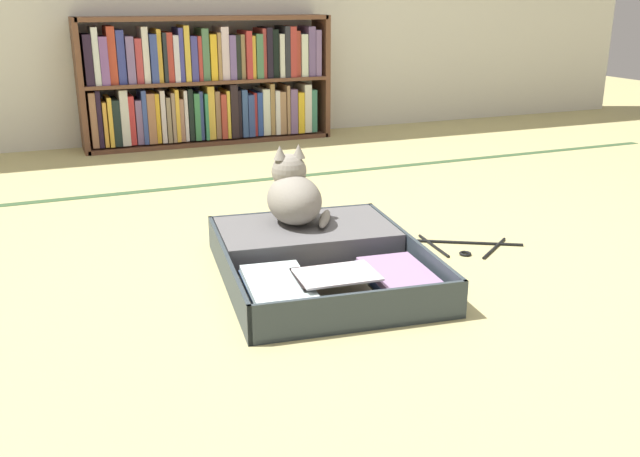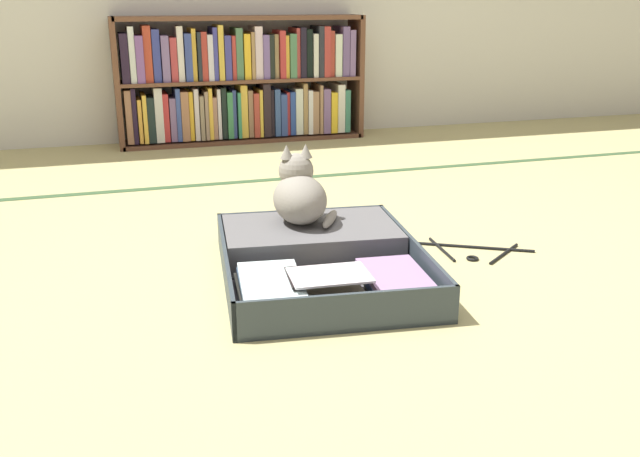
# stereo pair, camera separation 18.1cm
# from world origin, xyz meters

# --- Properties ---
(ground_plane) EXTENTS (10.00, 10.00, 0.00)m
(ground_plane) POSITION_xyz_m (0.00, 0.00, 0.00)
(ground_plane) COLOR tan
(tatami_border) EXTENTS (4.80, 0.05, 0.00)m
(tatami_border) POSITION_xyz_m (0.00, 1.28, 0.00)
(tatami_border) COLOR #365331
(tatami_border) RESTS_ON ground_plane
(bookshelf) EXTENTS (1.45, 0.24, 0.73)m
(bookshelf) POSITION_xyz_m (0.05, 2.26, 0.35)
(bookshelf) COLOR brown
(bookshelf) RESTS_ON ground_plane
(open_suitcase) EXTENTS (0.68, 0.83, 0.11)m
(open_suitcase) POSITION_xyz_m (-0.13, 0.10, 0.05)
(open_suitcase) COLOR #333E44
(open_suitcase) RESTS_ON ground_plane
(black_cat) EXTENTS (0.24, 0.25, 0.26)m
(black_cat) POSITION_xyz_m (-0.13, 0.29, 0.20)
(black_cat) COLOR gray
(black_cat) RESTS_ON open_suitcase
(clothes_hanger) EXTENTS (0.37, 0.29, 0.01)m
(clothes_hanger) POSITION_xyz_m (0.43, 0.12, 0.01)
(clothes_hanger) COLOR black
(clothes_hanger) RESTS_ON ground_plane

